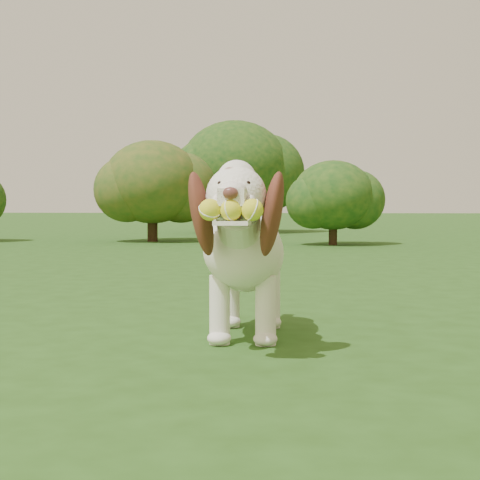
{
  "coord_description": "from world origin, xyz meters",
  "views": [
    {
      "loc": [
        0.75,
        -3.65,
        0.68
      ],
      "look_at": [
        0.48,
        -0.34,
        0.5
      ],
      "focal_mm": 55.0,
      "sensor_mm": 36.0,
      "label": 1
    }
  ],
  "objects": [
    {
      "name": "dog",
      "position": [
        0.48,
        -0.07,
        0.46
      ],
      "size": [
        0.46,
        1.31,
        0.86
      ],
      "rotation": [
        0.0,
        0.0,
        -0.01
      ],
      "color": "white",
      "rests_on": "ground"
    },
    {
      "name": "shrub_i",
      "position": [
        -0.67,
        12.29,
        1.43
      ],
      "size": [
        2.35,
        2.35,
        2.43
      ],
      "color": "#382314",
      "rests_on": "ground"
    },
    {
      "name": "ground",
      "position": [
        0.0,
        0.0,
        0.0
      ],
      "size": [
        80.0,
        80.0,
        0.0
      ],
      "primitive_type": "plane",
      "color": "#244714",
      "rests_on": "ground"
    },
    {
      "name": "shrub_b",
      "position": [
        -1.74,
        8.61,
        1.01
      ],
      "size": [
        1.65,
        1.65,
        1.71
      ],
      "color": "#382314",
      "rests_on": "ground"
    },
    {
      "name": "shrub_c",
      "position": [
        1.26,
        7.88,
        0.78
      ],
      "size": [
        1.27,
        1.27,
        1.32
      ],
      "color": "#382314",
      "rests_on": "ground"
    }
  ]
}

